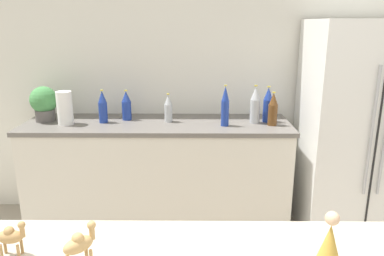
{
  "coord_description": "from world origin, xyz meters",
  "views": [
    {
      "loc": [
        -0.19,
        -0.55,
        1.69
      ],
      "look_at": [
        -0.21,
        1.38,
        1.14
      ],
      "focal_mm": 35.0,
      "sensor_mm": 36.0,
      "label": 1
    }
  ],
  "objects_px": {
    "back_bottle_3": "(268,105)",
    "paper_towel_roll": "(65,108)",
    "refrigerator": "(356,130)",
    "back_bottle_1": "(273,110)",
    "potted_plant": "(44,103)",
    "back_bottle_0": "(126,106)",
    "back_bottle_4": "(255,105)",
    "camel_figurine": "(11,236)",
    "camel_figurine_second": "(80,243)",
    "wise_man_figurine_crimson": "(330,239)",
    "back_bottle_6": "(168,108)",
    "back_bottle_2": "(103,107)",
    "back_bottle_5": "(225,107)"
  },
  "relations": [
    {
      "from": "refrigerator",
      "to": "camel_figurine",
      "type": "relative_size",
      "value": 14.54
    },
    {
      "from": "back_bottle_0",
      "to": "back_bottle_3",
      "type": "bearing_deg",
      "value": -2.85
    },
    {
      "from": "refrigerator",
      "to": "back_bottle_0",
      "type": "relative_size",
      "value": 6.82
    },
    {
      "from": "back_bottle_3",
      "to": "back_bottle_5",
      "type": "distance_m",
      "value": 0.38
    },
    {
      "from": "camel_figurine",
      "to": "camel_figurine_second",
      "type": "relative_size",
      "value": 0.88
    },
    {
      "from": "back_bottle_1",
      "to": "back_bottle_5",
      "type": "height_order",
      "value": "back_bottle_5"
    },
    {
      "from": "back_bottle_1",
      "to": "camel_figurine_second",
      "type": "distance_m",
      "value": 2.14
    },
    {
      "from": "paper_towel_roll",
      "to": "back_bottle_2",
      "type": "distance_m",
      "value": 0.29
    },
    {
      "from": "back_bottle_4",
      "to": "paper_towel_roll",
      "type": "bearing_deg",
      "value": -177.79
    },
    {
      "from": "back_bottle_1",
      "to": "back_bottle_3",
      "type": "relative_size",
      "value": 0.9
    },
    {
      "from": "back_bottle_0",
      "to": "camel_figurine_second",
      "type": "bearing_deg",
      "value": -83.55
    },
    {
      "from": "back_bottle_3",
      "to": "paper_towel_roll",
      "type": "bearing_deg",
      "value": -176.72
    },
    {
      "from": "back_bottle_6",
      "to": "camel_figurine",
      "type": "distance_m",
      "value": 2.0
    },
    {
      "from": "back_bottle_0",
      "to": "back_bottle_1",
      "type": "xyz_separation_m",
      "value": [
        1.18,
        -0.16,
        0.01
      ]
    },
    {
      "from": "back_bottle_3",
      "to": "back_bottle_5",
      "type": "height_order",
      "value": "back_bottle_5"
    },
    {
      "from": "refrigerator",
      "to": "back_bottle_2",
      "type": "relative_size",
      "value": 6.36
    },
    {
      "from": "back_bottle_4",
      "to": "camel_figurine",
      "type": "xyz_separation_m",
      "value": [
        -1.04,
        -1.94,
        0.01
      ]
    },
    {
      "from": "refrigerator",
      "to": "back_bottle_1",
      "type": "distance_m",
      "value": 0.7
    },
    {
      "from": "camel_figurine_second",
      "to": "wise_man_figurine_crimson",
      "type": "xyz_separation_m",
      "value": [
        0.74,
        0.04,
        -0.01
      ]
    },
    {
      "from": "back_bottle_1",
      "to": "back_bottle_2",
      "type": "relative_size",
      "value": 0.99
    },
    {
      "from": "potted_plant",
      "to": "back_bottle_1",
      "type": "distance_m",
      "value": 1.85
    },
    {
      "from": "back_bottle_1",
      "to": "paper_towel_roll",
      "type": "bearing_deg",
      "value": 179.6
    },
    {
      "from": "back_bottle_0",
      "to": "back_bottle_2",
      "type": "height_order",
      "value": "back_bottle_2"
    },
    {
      "from": "back_bottle_0",
      "to": "wise_man_figurine_crimson",
      "type": "distance_m",
      "value": 2.26
    },
    {
      "from": "paper_towel_roll",
      "to": "back_bottle_4",
      "type": "height_order",
      "value": "back_bottle_4"
    },
    {
      "from": "back_bottle_5",
      "to": "camel_figurine_second",
      "type": "distance_m",
      "value": 1.98
    },
    {
      "from": "potted_plant",
      "to": "camel_figurine_second",
      "type": "bearing_deg",
      "value": -66.08
    },
    {
      "from": "potted_plant",
      "to": "camel_figurine",
      "type": "distance_m",
      "value": 2.09
    },
    {
      "from": "refrigerator",
      "to": "back_bottle_0",
      "type": "xyz_separation_m",
      "value": [
        -1.86,
        0.15,
        0.16
      ]
    },
    {
      "from": "back_bottle_3",
      "to": "camel_figurine",
      "type": "distance_m",
      "value": 2.28
    },
    {
      "from": "back_bottle_1",
      "to": "back_bottle_6",
      "type": "bearing_deg",
      "value": 173.27
    },
    {
      "from": "paper_towel_roll",
      "to": "back_bottle_2",
      "type": "xyz_separation_m",
      "value": [
        0.29,
        0.06,
        -0.0
      ]
    },
    {
      "from": "back_bottle_1",
      "to": "camel_figurine",
      "type": "height_order",
      "value": "back_bottle_1"
    },
    {
      "from": "back_bottle_5",
      "to": "wise_man_figurine_crimson",
      "type": "height_order",
      "value": "back_bottle_5"
    },
    {
      "from": "wise_man_figurine_crimson",
      "to": "back_bottle_0",
      "type": "bearing_deg",
      "value": 115.69
    },
    {
      "from": "back_bottle_6",
      "to": "back_bottle_2",
      "type": "bearing_deg",
      "value": -177.04
    },
    {
      "from": "refrigerator",
      "to": "camel_figurine_second",
      "type": "height_order",
      "value": "refrigerator"
    },
    {
      "from": "back_bottle_3",
      "to": "back_bottle_4",
      "type": "distance_m",
      "value": 0.12
    },
    {
      "from": "camel_figurine",
      "to": "back_bottle_4",
      "type": "bearing_deg",
      "value": 61.65
    },
    {
      "from": "potted_plant",
      "to": "back_bottle_0",
      "type": "xyz_separation_m",
      "value": [
        0.67,
        0.05,
        -0.03
      ]
    },
    {
      "from": "refrigerator",
      "to": "camel_figurine",
      "type": "bearing_deg",
      "value": -134.57
    },
    {
      "from": "potted_plant",
      "to": "paper_towel_roll",
      "type": "distance_m",
      "value": 0.23
    },
    {
      "from": "back_bottle_1",
      "to": "back_bottle_5",
      "type": "bearing_deg",
      "value": -176.89
    },
    {
      "from": "wise_man_figurine_crimson",
      "to": "refrigerator",
      "type": "bearing_deg",
      "value": 64.93
    },
    {
      "from": "refrigerator",
      "to": "camel_figurine_second",
      "type": "xyz_separation_m",
      "value": [
        -1.63,
        -1.94,
        0.21
      ]
    },
    {
      "from": "potted_plant",
      "to": "camel_figurine_second",
      "type": "relative_size",
      "value": 2.16
    },
    {
      "from": "paper_towel_roll",
      "to": "back_bottle_0",
      "type": "xyz_separation_m",
      "value": [
        0.46,
        0.15,
        -0.01
      ]
    },
    {
      "from": "back_bottle_1",
      "to": "back_bottle_6",
      "type": "distance_m",
      "value": 0.84
    },
    {
      "from": "back_bottle_6",
      "to": "wise_man_figurine_crimson",
      "type": "distance_m",
      "value": 2.07
    },
    {
      "from": "back_bottle_2",
      "to": "back_bottle_5",
      "type": "relative_size",
      "value": 0.83
    }
  ]
}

